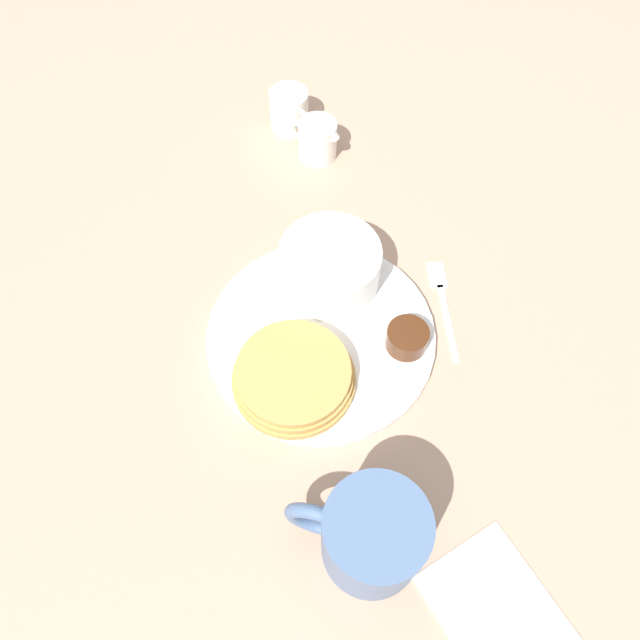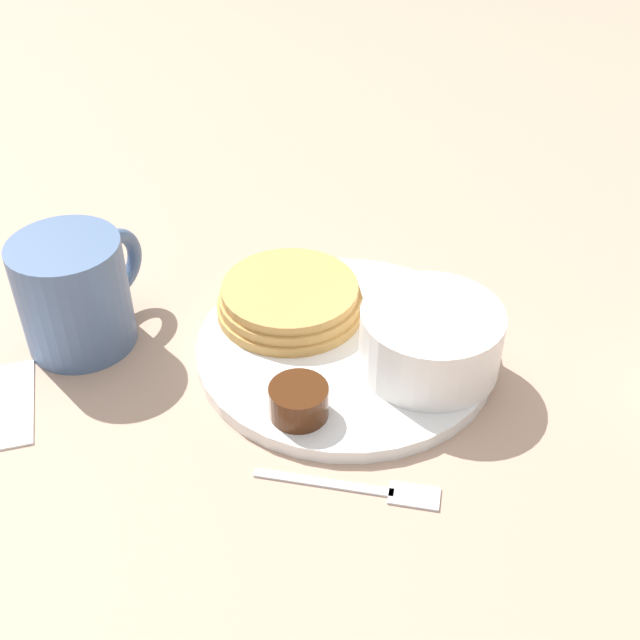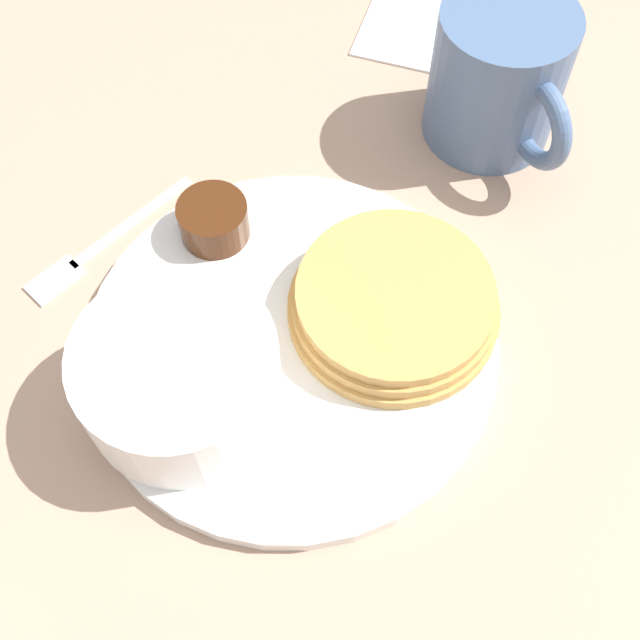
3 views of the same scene
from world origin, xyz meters
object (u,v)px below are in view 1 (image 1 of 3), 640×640
at_px(coffee_mug, 371,536).
at_px(creamer_pitcher_near, 317,139).
at_px(plate, 321,336).
at_px(fork, 443,298).
at_px(bowl, 330,265).
at_px(creamer_pitcher_far, 289,110).

bearing_deg(coffee_mug, creamer_pitcher_near, 153.74).
relative_size(plate, fork, 2.03).
height_order(bowl, coffee_mug, coffee_mug).
relative_size(plate, bowl, 2.22).
bearing_deg(plate, coffee_mug, -20.73).
xyz_separation_m(bowl, creamer_pitcher_far, (-0.25, 0.09, -0.01)).
bearing_deg(creamer_pitcher_near, plate, -30.68).
distance_m(coffee_mug, fork, 0.29).
bearing_deg(bowl, creamer_pitcher_near, 152.41).
distance_m(bowl, coffee_mug, 0.29).
xyz_separation_m(bowl, coffee_mug, (0.26, -0.12, 0.01)).
bearing_deg(creamer_pitcher_far, fork, 1.18).
relative_size(creamer_pitcher_far, fork, 0.61).
xyz_separation_m(coffee_mug, creamer_pitcher_far, (-0.51, 0.22, -0.02)).
height_order(creamer_pitcher_near, creamer_pitcher_far, creamer_pitcher_far).
relative_size(plate, creamer_pitcher_far, 3.32).
relative_size(plate, coffee_mug, 2.29).
xyz_separation_m(creamer_pitcher_near, fork, (0.27, 0.00, -0.02)).
relative_size(bowl, creamer_pitcher_far, 1.49).
height_order(plate, creamer_pitcher_far, creamer_pitcher_far).
distance_m(creamer_pitcher_near, creamer_pitcher_far, 0.06).
distance_m(creamer_pitcher_far, fork, 0.33).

